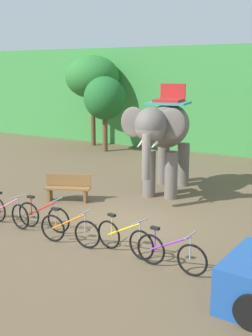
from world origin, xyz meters
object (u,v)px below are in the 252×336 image
object	(u,v)px
tree_center_left	(105,99)
elephant	(165,131)
bike_pink	(9,212)
bike_red	(43,216)
bike_orange	(70,230)
bike_purple	(171,253)
bike_yellow	(124,238)
tree_center	(92,77)
wooden_bench	(68,187)

from	to	relation	value
tree_center_left	elephant	distance (m)	8.47
bike_pink	bike_red	size ratio (longest dim) A/B	1.00
elephant	bike_orange	world-z (taller)	elephant
tree_center_left	bike_orange	size ratio (longest dim) A/B	2.31
tree_center_left	bike_red	world-z (taller)	tree_center_left
elephant	bike_pink	size ratio (longest dim) A/B	2.49
tree_center_left	elephant	world-z (taller)	tree_center_left
bike_pink	bike_purple	size ratio (longest dim) A/B	1.00
tree_center_left	bike_purple	distance (m)	14.47
bike_yellow	tree_center	bearing A→B (deg)	127.97
tree_center	elephant	size ratio (longest dim) A/B	1.20
tree_center	bike_red	world-z (taller)	tree_center
bike_pink	bike_purple	world-z (taller)	same
bike_red	bike_yellow	world-z (taller)	same
tree_center	bike_pink	bearing A→B (deg)	-64.98
tree_center_left	elephant	bearing A→B (deg)	-42.03
tree_center	bike_purple	distance (m)	16.63
tree_center	tree_center_left	bearing A→B (deg)	-36.89
elephant	bike_purple	xyz separation A→B (m)	(2.79, -5.37, -1.82)
tree_center	bike_orange	world-z (taller)	tree_center
bike_orange	bike_yellow	bearing A→B (deg)	9.38
bike_orange	bike_purple	size ratio (longest dim) A/B	1.00
bike_orange	wooden_bench	world-z (taller)	bike_orange
tree_center	wooden_bench	size ratio (longest dim) A/B	3.31
tree_center	elephant	world-z (taller)	tree_center
bike_red	bike_orange	xyz separation A→B (m)	(1.26, -0.46, 0.00)
bike_yellow	bike_purple	world-z (taller)	same
tree_center	bike_purple	size ratio (longest dim) A/B	2.97
wooden_bench	tree_center	bearing A→B (deg)	120.83
tree_center	bike_purple	world-z (taller)	tree_center
tree_center	bike_red	xyz separation A→B (m)	(6.70, -11.83, -3.47)
bike_pink	wooden_bench	size ratio (longest dim) A/B	1.11
tree_center	bike_orange	xyz separation A→B (m)	(7.96, -12.28, -3.47)
bike_yellow	bike_orange	bearing A→B (deg)	-170.62
wooden_bench	elephant	bearing A→B (deg)	47.26
bike_yellow	wooden_bench	world-z (taller)	bike_yellow
bike_red	bike_orange	distance (m)	1.34
bike_yellow	bike_pink	bearing A→B (deg)	-179.83
bike_orange	wooden_bench	size ratio (longest dim) A/B	1.11
tree_center_left	bike_purple	size ratio (longest dim) A/B	2.31
bike_red	bike_yellow	distance (m)	2.71
elephant	tree_center	bearing A→B (deg)	138.97
tree_center_left	bike_pink	world-z (taller)	tree_center_left
bike_red	bike_purple	bearing A→B (deg)	-6.07
tree_center	bike_red	distance (m)	14.03
tree_center_left	bike_orange	bearing A→B (deg)	-60.24
bike_pink	bike_yellow	distance (m)	3.77
tree_center	bike_pink	distance (m)	13.75
tree_center	bike_yellow	xyz separation A→B (m)	(9.40, -12.05, -3.47)
elephant	bike_orange	xyz separation A→B (m)	(0.05, -5.40, -1.82)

